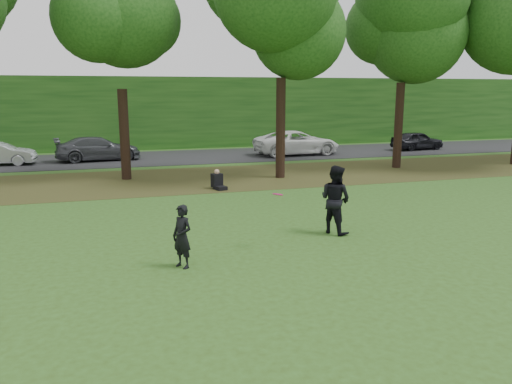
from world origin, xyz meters
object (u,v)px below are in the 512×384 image
(frisbee, at_px, (278,194))
(player_left, at_px, (182,237))
(player_right, at_px, (335,199))
(seated_person, at_px, (218,182))

(frisbee, bearing_deg, player_left, -163.47)
(player_right, bearing_deg, frisbee, 84.87)
(player_right, distance_m, seated_person, 7.63)
(player_right, bearing_deg, seated_person, -14.27)
(player_left, relative_size, seated_person, 1.79)
(seated_person, bearing_deg, player_left, -123.61)
(frisbee, xyz_separation_m, seated_person, (0.19, 8.25, -1.12))
(player_left, relative_size, player_right, 0.75)
(player_left, bearing_deg, player_right, 73.72)
(player_left, xyz_separation_m, player_right, (4.62, 1.64, 0.24))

